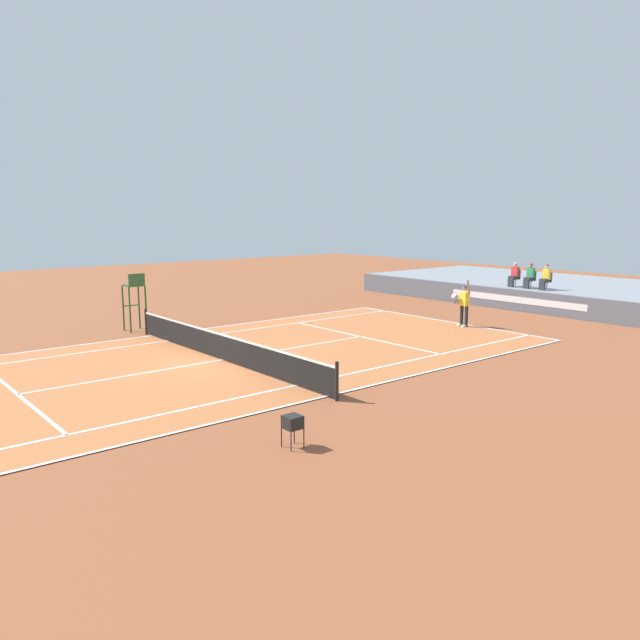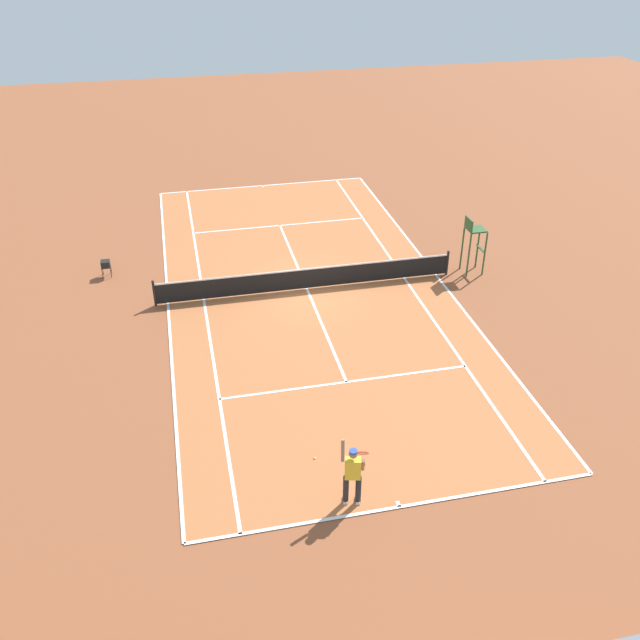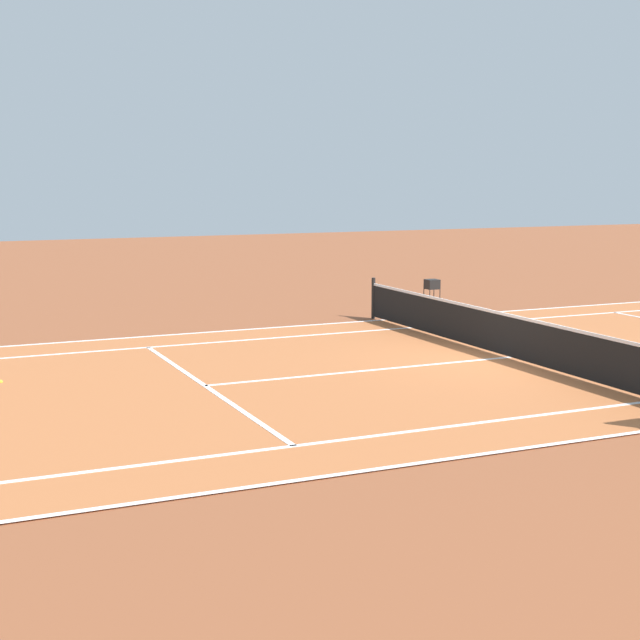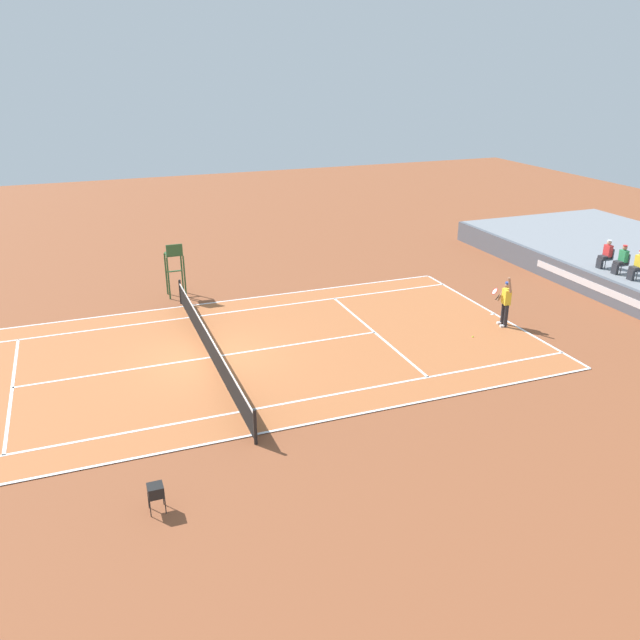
{
  "view_description": "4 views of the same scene",
  "coord_description": "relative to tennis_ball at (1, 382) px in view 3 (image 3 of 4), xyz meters",
  "views": [
    {
      "loc": [
        18.06,
        -10.53,
        4.93
      ],
      "look_at": [
        0.35,
        4.01,
        1.0
      ],
      "focal_mm": 35.32,
      "sensor_mm": 36.0,
      "label": 1
    },
    {
      "loc": [
        4.73,
        23.72,
        13.4
      ],
      "look_at": [
        0.35,
        4.01,
        1.0
      ],
      "focal_mm": 38.64,
      "sensor_mm": 36.0,
      "label": 2
    },
    {
      "loc": [
        -15.77,
        11.21,
        3.72
      ],
      "look_at": [
        0.35,
        4.01,
        1.0
      ],
      "focal_mm": 53.2,
      "sensor_mm": 36.0,
      "label": 3
    },
    {
      "loc": [
        20.78,
        -3.8,
        9.71
      ],
      "look_at": [
        0.35,
        4.01,
        1.0
      ],
      "focal_mm": 36.47,
      "sensor_mm": 36.0,
      "label": 4
    }
  ],
  "objects": [
    {
      "name": "net",
      "position": [
        -1.76,
        -9.67,
        0.49
      ],
      "size": [
        11.98,
        0.1,
        1.07
      ],
      "color": "black",
      "rests_on": "ground"
    },
    {
      "name": "ball_hopper",
      "position": [
        6.1,
        -12.57,
        0.54
      ],
      "size": [
        0.36,
        0.36,
        0.7
      ],
      "color": "black",
      "rests_on": "ground"
    },
    {
      "name": "court",
      "position": [
        -1.76,
        -9.67,
        -0.02
      ],
      "size": [
        11.08,
        23.88,
        0.03
      ],
      "color": "#B76638",
      "rests_on": "ground"
    },
    {
      "name": "tennis_ball",
      "position": [
        0.0,
        0.0,
        0.0
      ],
      "size": [
        0.07,
        0.07,
        0.07
      ],
      "primitive_type": "sphere",
      "color": "#D1E533",
      "rests_on": "ground"
    },
    {
      "name": "ground_plane",
      "position": [
        -1.76,
        -9.67,
        -0.03
      ],
      "size": [
        80.0,
        80.0,
        0.0
      ],
      "primitive_type": "plane",
      "color": "brown"
    }
  ]
}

